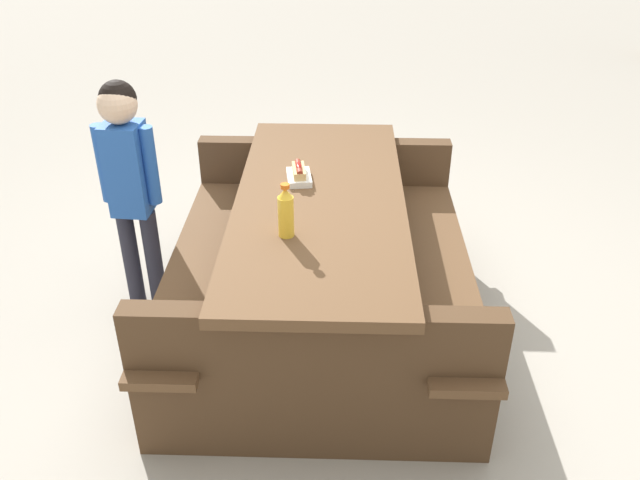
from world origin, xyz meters
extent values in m
plane|color=#ADA599|center=(0.00, 0.00, 0.00)|extent=(30.00, 30.00, 0.00)
cube|color=brown|center=(0.00, 0.00, 0.72)|extent=(1.94, 1.26, 0.05)
cube|color=brown|center=(0.17, 0.53, 0.43)|extent=(1.80, 0.81, 0.04)
cube|color=brown|center=(-0.17, -0.53, 0.43)|extent=(1.80, 0.81, 0.04)
cube|color=#4D3520|center=(0.74, -0.23, 0.35)|extent=(0.51, 1.37, 0.70)
cube|color=#4D3520|center=(-0.74, 0.23, 0.35)|extent=(0.51, 1.37, 0.70)
cylinder|color=yellow|center=(-0.29, 0.22, 0.84)|extent=(0.06, 0.06, 0.17)
cone|color=yellow|center=(-0.29, 0.22, 0.94)|extent=(0.06, 0.06, 0.04)
cylinder|color=orange|center=(-0.29, 0.22, 0.97)|extent=(0.04, 0.04, 0.02)
cube|color=white|center=(0.19, 0.05, 0.77)|extent=(0.20, 0.14, 0.03)
cube|color=#D8B272|center=(0.19, 0.05, 0.80)|extent=(0.16, 0.08, 0.04)
cylinder|color=maroon|center=(0.19, 0.05, 0.82)|extent=(0.14, 0.05, 0.03)
ellipsoid|color=maroon|center=(0.19, 0.05, 0.83)|extent=(0.07, 0.04, 0.01)
cylinder|color=#262633|center=(0.46, 0.77, 0.27)|extent=(0.08, 0.08, 0.54)
cylinder|color=#262633|center=(0.51, 0.88, 0.27)|extent=(0.08, 0.08, 0.54)
cube|color=#2659B2|center=(0.49, 0.82, 0.77)|extent=(0.22, 0.23, 0.46)
cylinder|color=#2659B2|center=(0.44, 0.72, 0.80)|extent=(0.07, 0.07, 0.39)
cylinder|color=#2659B2|center=(0.53, 0.93, 0.80)|extent=(0.07, 0.07, 0.39)
sphere|color=beige|center=(0.49, 0.82, 1.10)|extent=(0.18, 0.18, 0.18)
sphere|color=black|center=(0.50, 0.82, 1.12)|extent=(0.17, 0.17, 0.17)
camera|label=1|loc=(-2.57, 0.72, 2.13)|focal=37.44mm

